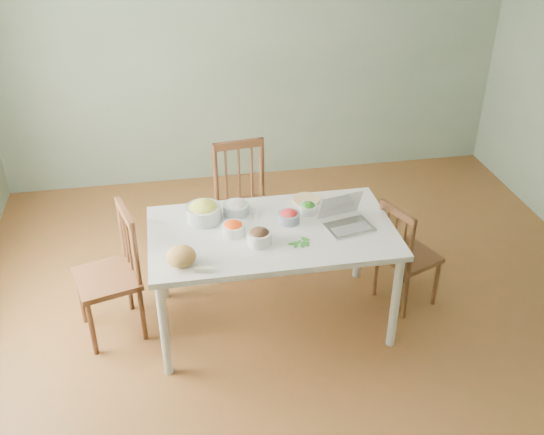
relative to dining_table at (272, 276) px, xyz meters
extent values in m
cube|color=brown|center=(0.24, -0.14, -0.39)|extent=(5.00, 5.00, 0.00)
cube|color=gray|center=(0.24, 2.36, 0.96)|extent=(5.00, 0.00, 2.70)
ellipsoid|color=#BB9042|center=(-0.62, -0.29, 0.45)|extent=(0.24, 0.24, 0.12)
cube|color=beige|center=(-0.50, -0.39, 0.41)|extent=(0.12, 0.06, 0.03)
cylinder|color=#CFB387|center=(0.32, 0.35, 0.40)|extent=(0.21, 0.21, 0.02)
camera|label=1|loc=(-0.64, -3.49, 2.64)|focal=41.05mm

